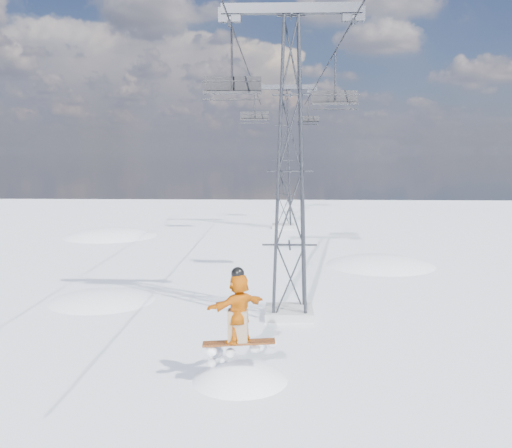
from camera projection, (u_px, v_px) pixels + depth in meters
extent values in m
plane|color=white|center=(262.00, 411.00, 13.75)|extent=(120.00, 120.00, 0.00)
sphere|color=white|center=(375.00, 428.00, 32.57)|extent=(20.00, 20.00, 20.00)
sphere|color=white|center=(115.00, 371.00, 43.28)|extent=(22.00, 22.00, 22.00)
cube|color=#999999|center=(289.00, 312.00, 21.63)|extent=(1.80, 1.80, 0.30)
cube|color=#2E3036|center=(291.00, 9.00, 20.21)|extent=(5.00, 0.35, 0.35)
cube|color=#2E3036|center=(230.00, 15.00, 20.32)|extent=(0.80, 0.25, 0.50)
cube|color=#2E3036|center=(353.00, 14.00, 20.15)|extent=(0.80, 0.25, 0.50)
cube|color=#999999|center=(283.00, 226.00, 46.40)|extent=(1.80, 1.80, 0.30)
cube|color=#2E3036|center=(284.00, 87.00, 44.99)|extent=(5.00, 0.35, 0.35)
cube|color=#2E3036|center=(256.00, 90.00, 45.10)|extent=(0.80, 0.25, 0.50)
cube|color=#2E3036|center=(312.00, 89.00, 44.93)|extent=(0.80, 0.25, 0.50)
cylinder|color=black|center=(247.00, 68.00, 31.74)|extent=(0.06, 51.00, 0.06)
cylinder|color=black|center=(326.00, 67.00, 31.58)|extent=(0.06, 51.00, 0.06)
sphere|color=white|center=(240.00, 440.00, 15.84)|extent=(4.40, 4.40, 4.40)
cube|color=#9E4A15|center=(239.00, 343.00, 15.17)|extent=(1.95, 0.49, 0.14)
imported|color=#CA6009|center=(239.00, 308.00, 15.05)|extent=(1.71, 1.49, 1.87)
cube|color=#846B51|center=(239.00, 326.00, 15.12)|extent=(0.66, 0.64, 0.86)
sphere|color=black|center=(239.00, 274.00, 14.94)|extent=(0.35, 0.35, 0.35)
cylinder|color=black|center=(232.00, 60.00, 21.43)|extent=(0.09, 0.09, 2.42)
cube|color=black|center=(232.00, 93.00, 21.58)|extent=(2.20, 0.50, 0.09)
cube|color=black|center=(233.00, 85.00, 21.78)|extent=(2.20, 0.07, 0.61)
cylinder|color=black|center=(232.00, 99.00, 21.35)|extent=(2.20, 0.07, 0.07)
cylinder|color=black|center=(231.00, 81.00, 21.21)|extent=(2.20, 0.06, 0.06)
cylinder|color=black|center=(335.00, 77.00, 26.54)|extent=(0.09, 0.09, 2.41)
cube|color=black|center=(335.00, 104.00, 26.70)|extent=(2.19, 0.49, 0.09)
cube|color=black|center=(334.00, 97.00, 26.89)|extent=(2.19, 0.07, 0.60)
cylinder|color=black|center=(335.00, 109.00, 26.46)|extent=(2.19, 0.07, 0.07)
cylinder|color=black|center=(336.00, 95.00, 26.32)|extent=(2.19, 0.05, 0.05)
cylinder|color=black|center=(254.00, 104.00, 41.86)|extent=(0.08, 0.08, 2.33)
cube|color=black|center=(254.00, 120.00, 42.01)|extent=(2.12, 0.48, 0.08)
cube|color=black|center=(255.00, 116.00, 42.20)|extent=(2.12, 0.06, 0.58)
cylinder|color=black|center=(254.00, 123.00, 41.78)|extent=(2.12, 0.06, 0.06)
cylinder|color=black|center=(254.00, 114.00, 41.65)|extent=(2.12, 0.05, 0.05)
cylinder|color=black|center=(308.00, 110.00, 50.03)|extent=(0.08, 0.08, 2.08)
cube|color=black|center=(308.00, 122.00, 50.16)|extent=(1.89, 0.43, 0.08)
cube|color=black|center=(308.00, 119.00, 50.33)|extent=(1.89, 0.06, 0.52)
cylinder|color=black|center=(308.00, 125.00, 49.95)|extent=(1.89, 0.06, 0.06)
cylinder|color=black|center=(309.00, 118.00, 49.83)|extent=(1.89, 0.05, 0.05)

